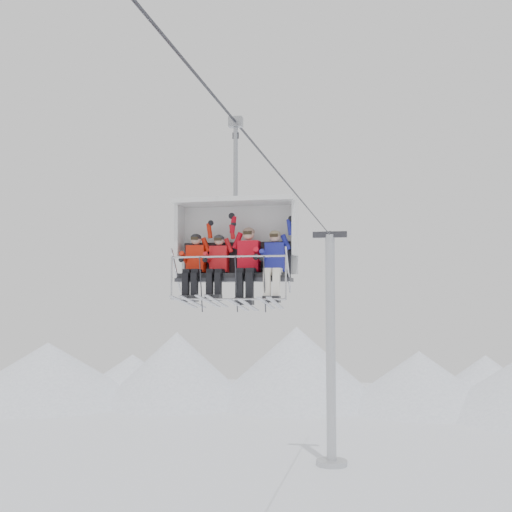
% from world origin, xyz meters
% --- Properties ---
extents(ridgeline, '(72.00, 21.00, 7.00)m').
position_xyz_m(ridgeline, '(-1.58, 42.05, 2.84)').
color(ridgeline, white).
rests_on(ridgeline, ground).
extents(lift_tower_right, '(2.00, 1.80, 13.48)m').
position_xyz_m(lift_tower_right, '(0.00, 22.00, 5.78)').
color(lift_tower_right, '#ABADB2').
rests_on(lift_tower_right, ground).
extents(haul_cable, '(0.06, 50.00, 0.06)m').
position_xyz_m(haul_cable, '(0.00, 0.00, 13.30)').
color(haul_cable, '#323237').
rests_on(haul_cable, lift_tower_left).
extents(chairlift_carrier, '(2.62, 1.17, 3.98)m').
position_xyz_m(chairlift_carrier, '(0.00, -2.11, 10.73)').
color(chairlift_carrier, black).
rests_on(chairlift_carrier, haul_cable).
extents(skier_far_left, '(0.39, 1.69, 1.58)m').
position_xyz_m(skier_far_left, '(-0.85, -2.42, 10.20)').
color(skier_far_left, red).
rests_on(skier_far_left, chairlift_carrier).
extents(skier_center_left, '(0.38, 1.69, 1.54)m').
position_xyz_m(skier_center_left, '(-0.34, -2.43, 10.18)').
color(skier_center_left, red).
rests_on(skier_center_left, chairlift_carrier).
extents(skier_center_right, '(0.45, 1.69, 1.75)m').
position_xyz_m(skier_center_right, '(0.31, -2.41, 10.25)').
color(skier_center_right, red).
rests_on(skier_center_right, chairlift_carrier).
extents(skier_far_right, '(0.41, 1.69, 1.63)m').
position_xyz_m(skier_far_right, '(0.88, -2.42, 10.21)').
color(skier_far_right, navy).
rests_on(skier_far_right, chairlift_carrier).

